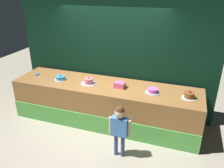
# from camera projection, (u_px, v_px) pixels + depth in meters

# --- Properties ---
(ground_plane) EXTENTS (12.00, 12.00, 0.00)m
(ground_plane) POSITION_uv_depth(u_px,v_px,m) (97.00, 132.00, 4.84)
(ground_plane) COLOR #ADA38E
(stage_platform) EXTENTS (4.16, 1.03, 0.92)m
(stage_platform) POSITION_uv_depth(u_px,v_px,m) (105.00, 103.00, 5.08)
(stage_platform) COLOR #9E6B38
(stage_platform) RESTS_ON ground_plane
(curtain_backdrop) EXTENTS (4.68, 0.08, 2.92)m
(curtain_backdrop) POSITION_uv_depth(u_px,v_px,m) (114.00, 53.00, 5.20)
(curtain_backdrop) COLOR black
(curtain_backdrop) RESTS_ON ground_plane
(child_figure) EXTENTS (0.40, 0.18, 1.04)m
(child_figure) POSITION_uv_depth(u_px,v_px,m) (120.00, 125.00, 3.93)
(child_figure) COLOR #3F4C8C
(child_figure) RESTS_ON ground_plane
(pink_box) EXTENTS (0.24, 0.20, 0.12)m
(pink_box) POSITION_uv_depth(u_px,v_px,m) (120.00, 85.00, 4.75)
(pink_box) COLOR #EC5F8F
(pink_box) RESTS_ON stage_platform
(donut) EXTENTS (0.11, 0.11, 0.03)m
(donut) POSITION_uv_depth(u_px,v_px,m) (37.00, 74.00, 5.43)
(donut) COLOR #3399D8
(donut) RESTS_ON stage_platform
(cake_far_left) EXTENTS (0.26, 0.26, 0.13)m
(cake_far_left) POSITION_uv_depth(u_px,v_px,m) (61.00, 78.00, 5.14)
(cake_far_left) COLOR white
(cake_far_left) RESTS_ON stage_platform
(cake_center_left) EXTENTS (0.35, 0.35, 0.16)m
(cake_center_left) POSITION_uv_depth(u_px,v_px,m) (89.00, 81.00, 4.94)
(cake_center_left) COLOR silver
(cake_center_left) RESTS_ON stage_platform
(cake_center_right) EXTENTS (0.30, 0.30, 0.09)m
(cake_center_right) POSITION_uv_depth(u_px,v_px,m) (153.00, 91.00, 4.53)
(cake_center_right) COLOR silver
(cake_center_right) RESTS_ON stage_platform
(cake_far_right) EXTENTS (0.28, 0.28, 0.16)m
(cake_far_right) POSITION_uv_depth(u_px,v_px,m) (189.00, 96.00, 4.31)
(cake_far_right) COLOR white
(cake_far_right) RESTS_ON stage_platform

